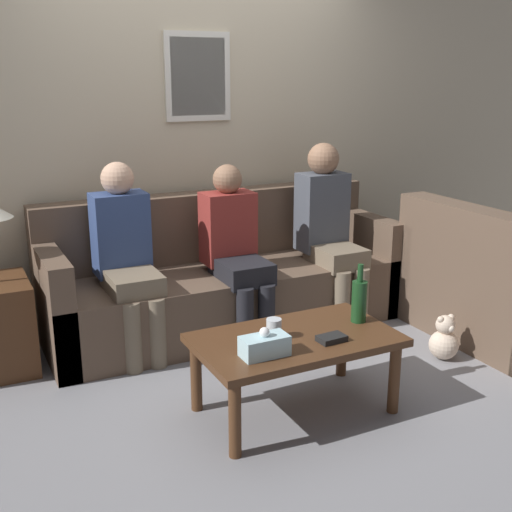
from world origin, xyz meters
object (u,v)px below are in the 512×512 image
object	(u,v)px
wine_bottle	(359,300)
teddy_bear	(444,340)
coffee_table	(295,347)
couch_side	(497,292)
person_right	(329,225)
person_middle	(235,246)
person_left	(126,253)
drinking_glass	(274,329)
couch_main	(223,282)

from	to	relation	value
wine_bottle	teddy_bear	distance (m)	0.86
coffee_table	wine_bottle	size ratio (longest dim) A/B	3.20
couch_side	person_right	distance (m)	1.21
person_middle	person_right	xyz separation A→B (m)	(0.74, 0.02, 0.06)
person_left	drinking_glass	bearing A→B (deg)	-68.39
coffee_table	wine_bottle	xyz separation A→B (m)	(0.41, 0.03, 0.18)
couch_main	coffee_table	distance (m)	1.29
drinking_glass	person_middle	world-z (taller)	person_middle
person_right	teddy_bear	xyz separation A→B (m)	(0.26, -0.95, -0.56)
couch_main	teddy_bear	xyz separation A→B (m)	(1.00, -1.13, -0.20)
couch_side	wine_bottle	world-z (taller)	couch_side
couch_side	teddy_bear	size ratio (longest dim) A/B	4.22
wine_bottle	person_left	bearing A→B (deg)	130.70
person_left	person_middle	bearing A→B (deg)	-6.21
couch_main	couch_side	distance (m)	1.85
coffee_table	person_middle	size ratio (longest dim) A/B	0.90
drinking_glass	teddy_bear	world-z (taller)	drinking_glass
couch_side	teddy_bear	xyz separation A→B (m)	(-0.54, -0.11, -0.20)
person_right	wine_bottle	bearing A→B (deg)	-114.63
coffee_table	teddy_bear	size ratio (longest dim) A/B	3.58
person_middle	wine_bottle	bearing A→B (deg)	-76.36
coffee_table	person_right	distance (m)	1.45
person_left	teddy_bear	xyz separation A→B (m)	(1.71, -1.01, -0.53)
couch_main	couch_side	bearing A→B (deg)	-33.64
person_left	person_right	size ratio (longest dim) A/B	0.96
wine_bottle	teddy_bear	xyz separation A→B (m)	(0.75, 0.11, -0.42)
teddy_bear	drinking_glass	bearing A→B (deg)	-174.95
couch_side	teddy_bear	bearing A→B (deg)	101.69
couch_side	person_right	xyz separation A→B (m)	(-0.80, 0.84, 0.36)
coffee_table	person_middle	bearing A→B (deg)	81.72
drinking_glass	couch_main	bearing A→B (deg)	77.94
person_right	drinking_glass	bearing A→B (deg)	-133.51
wine_bottle	person_middle	size ratio (longest dim) A/B	0.28
coffee_table	wine_bottle	bearing A→B (deg)	3.90
person_right	teddy_bear	distance (m)	1.13
couch_side	person_middle	distance (m)	1.77
drinking_glass	person_right	xyz separation A→B (m)	(1.01, 1.06, 0.21)
couch_side	person_left	bearing A→B (deg)	68.27
couch_side	person_middle	xyz separation A→B (m)	(-1.54, 0.82, 0.30)
person_left	teddy_bear	distance (m)	2.05
coffee_table	teddy_bear	xyz separation A→B (m)	(1.16, 0.14, -0.24)
couch_main	person_middle	world-z (taller)	person_middle
person_middle	teddy_bear	world-z (taller)	person_middle
couch_main	couch_side	size ratio (longest dim) A/B	2.02
coffee_table	teddy_bear	distance (m)	1.19
drinking_glass	person_right	world-z (taller)	person_right
wine_bottle	person_middle	distance (m)	1.08
coffee_table	teddy_bear	bearing A→B (deg)	6.98
coffee_table	person_right	world-z (taller)	person_right
wine_bottle	drinking_glass	bearing A→B (deg)	179.82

